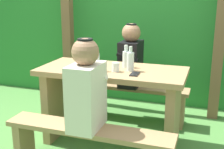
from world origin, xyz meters
The scene contains 14 objects.
ground_plane centered at (0.00, 0.00, 0.00)m, with size 12.00×12.00×0.00m, color #4C833D.
hedge_backdrop centered at (0.00, 1.67, 0.89)m, with size 6.40×0.84×1.78m, color #287A2E.
pergola_post_left centered at (-0.96, 0.99, 0.97)m, with size 0.12×0.12×1.95m, color brown.
pergola_post_right centered at (0.96, 0.99, 0.97)m, with size 0.12×0.12×1.95m, color brown.
picnic_table centered at (0.00, 0.00, 0.52)m, with size 1.40×0.64×0.77m.
bench_near centered at (0.00, -0.60, 0.31)m, with size 1.40×0.24×0.43m.
bench_far centered at (0.00, 0.60, 0.31)m, with size 1.40×0.24×0.43m.
person_white_shirt centered at (-0.01, -0.60, 0.76)m, with size 0.25×0.35×0.72m.
person_black_coat centered at (0.02, 0.60, 0.76)m, with size 0.25×0.35×0.72m.
drinking_glass centered at (0.07, -0.09, 0.81)m, with size 0.07×0.07×0.08m, color silver.
bottle_left centered at (0.11, 0.10, 0.86)m, with size 0.07×0.07×0.22m.
bottle_right centered at (-0.12, -0.12, 0.86)m, with size 0.06×0.06×0.23m.
bottle_center centered at (0.19, -0.02, 0.86)m, with size 0.07×0.07×0.23m.
cell_phone centered at (0.26, -0.14, 0.78)m, with size 0.07×0.14×0.01m, color black.
Camera 1 is at (0.88, -2.59, 1.46)m, focal length 47.35 mm.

